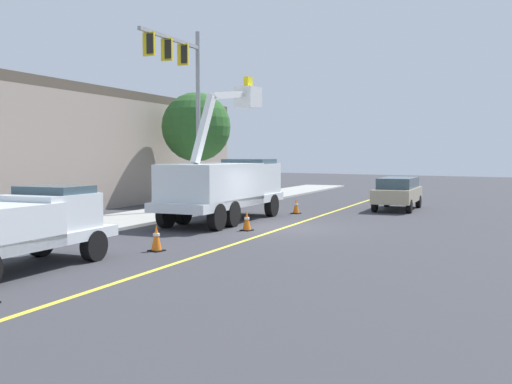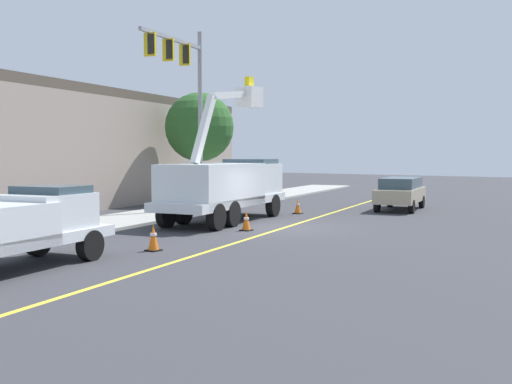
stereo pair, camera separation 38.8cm
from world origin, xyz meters
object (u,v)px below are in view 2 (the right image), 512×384
object	(u,v)px
utility_bucket_truck	(226,185)
traffic_signal_mast	(185,84)
service_pickup_truck	(10,226)
traffic_cone_trailing	(298,206)
traffic_cone_mid_rear	(246,221)
passing_minivan	(401,191)
traffic_cone_mid_front	(153,238)

from	to	relation	value
utility_bucket_truck	traffic_signal_mast	distance (m)	5.79
service_pickup_truck	traffic_cone_trailing	distance (m)	16.34
service_pickup_truck	traffic_cone_mid_rear	bearing A→B (deg)	-1.56
passing_minivan	traffic_cone_mid_front	distance (m)	16.95
passing_minivan	traffic_cone_mid_rear	xyz separation A→B (m)	(-11.47, 1.58, -0.60)
traffic_cone_mid_front	traffic_cone_trailing	world-z (taller)	traffic_cone_mid_front
traffic_cone_mid_front	utility_bucket_truck	bearing A→B (deg)	22.80
utility_bucket_truck	traffic_cone_trailing	world-z (taller)	utility_bucket_truck
service_pickup_truck	traffic_cone_mid_rear	distance (m)	9.65
traffic_cone_mid_rear	traffic_signal_mast	distance (m)	8.87
traffic_cone_mid_front	traffic_signal_mast	distance (m)	12.16
utility_bucket_truck	service_pickup_truck	size ratio (longest dim) A/B	1.45
traffic_cone_mid_rear	traffic_signal_mast	size ratio (longest dim) A/B	0.08
traffic_cone_mid_rear	traffic_signal_mast	world-z (taller)	traffic_signal_mast
traffic_cone_trailing	traffic_signal_mast	bearing A→B (deg)	130.67
traffic_cone_mid_rear	traffic_cone_trailing	distance (m)	6.86
utility_bucket_truck	traffic_signal_mast	xyz separation A→B (m)	(1.05, 3.30, 4.64)
service_pickup_truck	traffic_signal_mast	bearing A→B (deg)	23.94
utility_bucket_truck	traffic_cone_mid_rear	bearing A→B (deg)	-127.89
service_pickup_truck	utility_bucket_truck	bearing A→B (deg)	11.35
service_pickup_truck	traffic_cone_mid_rear	size ratio (longest dim) A/B	7.84
utility_bucket_truck	traffic_cone_mid_front	bearing A→B (deg)	-157.20
traffic_cone_mid_front	traffic_signal_mast	bearing A→B (deg)	37.10
utility_bucket_truck	traffic_cone_mid_rear	world-z (taller)	utility_bucket_truck
traffic_signal_mast	traffic_cone_mid_front	bearing A→B (deg)	-142.90
service_pickup_truck	traffic_cone_mid_front	bearing A→B (deg)	-10.82
service_pickup_truck	traffic_signal_mast	distance (m)	14.80
passing_minivan	traffic_cone_mid_rear	size ratio (longest dim) A/B	6.74
utility_bucket_truck	service_pickup_truck	world-z (taller)	utility_bucket_truck
traffic_cone_trailing	utility_bucket_truck	bearing A→B (deg)	169.64
service_pickup_truck	traffic_signal_mast	world-z (taller)	traffic_signal_mast
service_pickup_truck	traffic_cone_trailing	xyz separation A→B (m)	(16.25, 1.49, -0.76)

